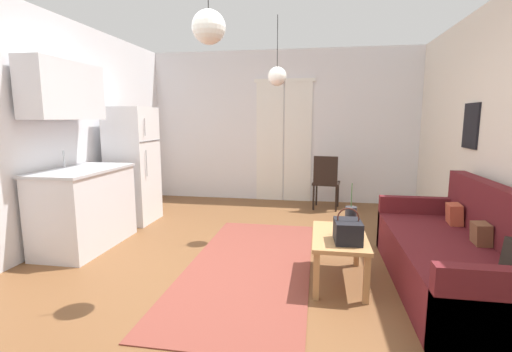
# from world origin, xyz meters

# --- Properties ---
(ground_plane) EXTENTS (5.26, 7.31, 0.10)m
(ground_plane) POSITION_xyz_m (0.00, 0.00, -0.05)
(ground_plane) COLOR brown
(wall_back) EXTENTS (4.86, 0.13, 2.66)m
(wall_back) POSITION_xyz_m (0.00, 3.40, 1.32)
(wall_back) COLOR silver
(wall_back) RESTS_ON ground_plane
(wall_left) EXTENTS (0.12, 6.91, 2.66)m
(wall_left) POSITION_xyz_m (-2.38, 0.00, 1.33)
(wall_left) COLOR silver
(wall_left) RESTS_ON ground_plane
(area_rug) EXTENTS (1.21, 2.85, 0.01)m
(area_rug) POSITION_xyz_m (0.00, 0.29, 0.01)
(area_rug) COLOR brown
(area_rug) RESTS_ON ground_plane
(couch) EXTENTS (0.89, 2.09, 0.91)m
(couch) POSITION_xyz_m (1.89, 0.09, 0.28)
(couch) COLOR #5B191E
(couch) RESTS_ON ground_plane
(coffee_table) EXTENTS (0.48, 0.85, 0.44)m
(coffee_table) POSITION_xyz_m (0.86, 0.10, 0.37)
(coffee_table) COLOR #B27F4C
(coffee_table) RESTS_ON ground_plane
(bamboo_vase) EXTENTS (0.11, 0.11, 0.46)m
(bamboo_vase) POSITION_xyz_m (0.96, 0.19, 0.56)
(bamboo_vase) COLOR #2D2D33
(bamboo_vase) RESTS_ON coffee_table
(handbag) EXTENTS (0.24, 0.30, 0.30)m
(handbag) POSITION_xyz_m (0.92, -0.08, 0.53)
(handbag) COLOR black
(handbag) RESTS_ON coffee_table
(refrigerator) EXTENTS (0.58, 0.64, 1.63)m
(refrigerator) POSITION_xyz_m (-1.94, 1.62, 0.82)
(refrigerator) COLOR white
(refrigerator) RESTS_ON ground_plane
(kitchen_counter) EXTENTS (0.65, 1.20, 2.09)m
(kitchen_counter) POSITION_xyz_m (-2.01, 0.54, 0.78)
(kitchen_counter) COLOR silver
(kitchen_counter) RESTS_ON ground_plane
(accent_chair) EXTENTS (0.47, 0.45, 0.88)m
(accent_chair) POSITION_xyz_m (0.79, 2.78, 0.49)
(accent_chair) COLOR black
(accent_chair) RESTS_ON ground_plane
(pendant_lamp_near) EXTENTS (0.26, 0.26, 0.62)m
(pendant_lamp_near) POSITION_xyz_m (-0.20, -0.31, 2.17)
(pendant_lamp_near) COLOR black
(pendant_lamp_far) EXTENTS (0.22, 0.22, 0.80)m
(pendant_lamp_far) POSITION_xyz_m (0.15, 1.26, 1.97)
(pendant_lamp_far) COLOR black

